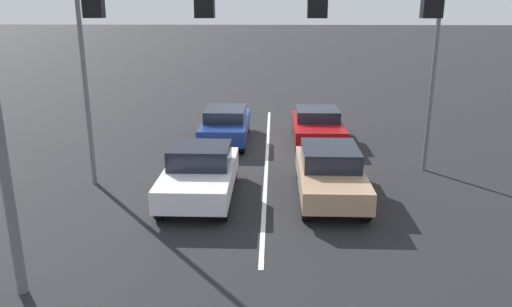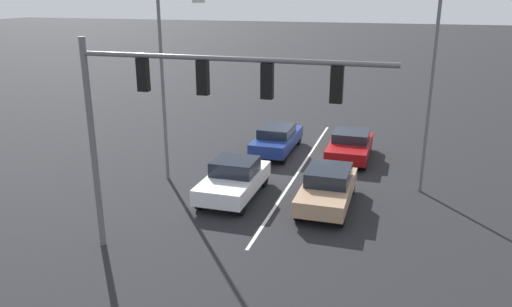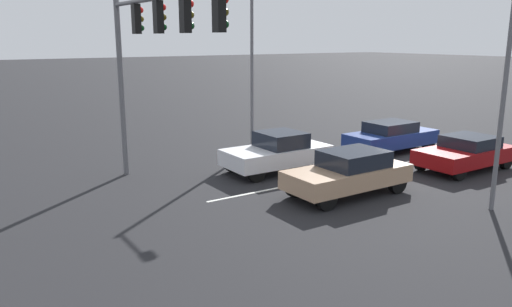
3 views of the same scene
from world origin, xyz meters
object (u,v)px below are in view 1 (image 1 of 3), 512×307
(car_tan_leftlane_front, at_px, (330,172))
(street_lamp_right_shoulder, at_px, (88,35))
(car_maroon_leftlane_second, at_px, (317,125))
(street_lamp_left_shoulder, at_px, (433,18))
(traffic_signal_gantry, at_px, (165,30))
(car_white_midlane_front, at_px, (200,173))
(car_navy_midlane_second, at_px, (226,124))

(car_tan_leftlane_front, distance_m, street_lamp_right_shoulder, 8.08)
(car_maroon_leftlane_second, distance_m, street_lamp_left_shoulder, 6.44)
(street_lamp_left_shoulder, bearing_deg, car_maroon_leftlane_second, -48.27)
(traffic_signal_gantry, bearing_deg, street_lamp_right_shoulder, -59.92)
(car_tan_leftlane_front, distance_m, car_maroon_leftlane_second, 6.16)
(car_maroon_leftlane_second, relative_size, traffic_signal_gantry, 0.46)
(car_white_midlane_front, relative_size, street_lamp_right_shoulder, 0.53)
(car_white_midlane_front, height_order, street_lamp_right_shoulder, street_lamp_right_shoulder)
(car_tan_leftlane_front, xyz_separation_m, car_navy_midlane_second, (3.61, -6.06, -0.03))
(car_maroon_leftlane_second, relative_size, street_lamp_right_shoulder, 0.53)
(car_tan_leftlane_front, relative_size, traffic_signal_gantry, 0.48)
(car_white_midlane_front, bearing_deg, traffic_signal_gantry, 93.32)
(car_tan_leftlane_front, bearing_deg, car_white_midlane_front, 2.64)
(street_lamp_right_shoulder, bearing_deg, street_lamp_left_shoulder, -170.75)
(car_white_midlane_front, distance_m, car_tan_leftlane_front, 3.78)
(car_maroon_leftlane_second, bearing_deg, car_white_midlane_front, 58.31)
(street_lamp_right_shoulder, relative_size, street_lamp_left_shoulder, 0.89)
(car_white_midlane_front, height_order, car_navy_midlane_second, car_white_midlane_front)
(car_white_midlane_front, relative_size, street_lamp_left_shoulder, 0.48)
(traffic_signal_gantry, relative_size, street_lamp_left_shoulder, 1.03)
(car_white_midlane_front, xyz_separation_m, car_tan_leftlane_front, (-3.78, -0.17, 0.01))
(car_maroon_leftlane_second, xyz_separation_m, street_lamp_right_shoulder, (7.21, 5.25, 3.88))
(car_white_midlane_front, distance_m, street_lamp_left_shoulder, 8.72)
(car_white_midlane_front, height_order, traffic_signal_gantry, traffic_signal_gantry)
(car_tan_leftlane_front, xyz_separation_m, street_lamp_left_shoulder, (-3.30, -2.61, 4.26))
(car_navy_midlane_second, relative_size, traffic_signal_gantry, 0.50)
(car_tan_leftlane_front, relative_size, car_maroon_leftlane_second, 1.05)
(car_maroon_leftlane_second, bearing_deg, car_tan_leftlane_front, 88.76)
(car_white_midlane_front, bearing_deg, street_lamp_left_shoulder, -158.56)
(car_tan_leftlane_front, height_order, car_navy_midlane_second, car_tan_leftlane_front)
(car_white_midlane_front, relative_size, car_navy_midlane_second, 0.93)
(car_white_midlane_front, distance_m, car_navy_midlane_second, 6.24)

